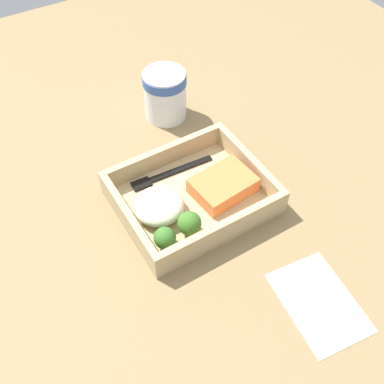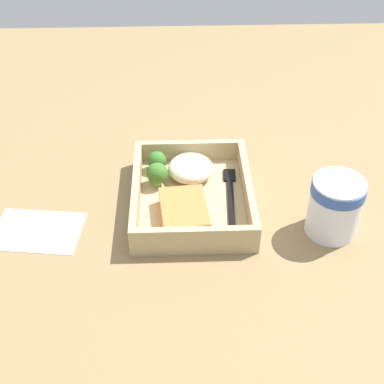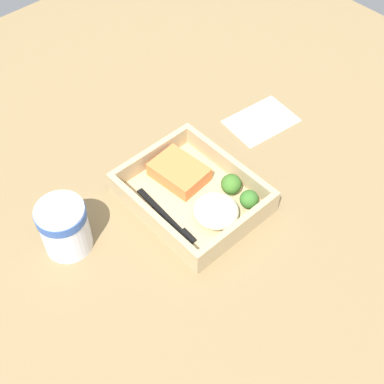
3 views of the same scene
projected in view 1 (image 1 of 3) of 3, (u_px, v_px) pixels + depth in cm
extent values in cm
cube|color=olive|center=(192.00, 206.00, 79.21)|extent=(160.00, 160.00, 2.00)
cube|color=tan|center=(192.00, 200.00, 77.98)|extent=(25.04, 20.54, 1.20)
cube|color=tan|center=(164.00, 156.00, 81.36)|extent=(25.04, 1.20, 3.95)
cube|color=tan|center=(224.00, 230.00, 70.68)|extent=(25.04, 1.20, 3.95)
cube|color=tan|center=(249.00, 164.00, 80.01)|extent=(1.20, 18.14, 3.95)
cube|color=tan|center=(129.00, 219.00, 72.03)|extent=(1.20, 18.14, 3.95)
cube|color=orange|center=(223.00, 185.00, 77.29)|extent=(10.98, 8.52, 3.08)
ellipsoid|color=beige|center=(158.00, 204.00, 74.21)|extent=(8.44, 8.25, 3.75)
cylinder|color=#7EAD64|center=(189.00, 230.00, 72.21)|extent=(1.48, 1.48, 1.49)
sphere|color=#3A6A23|center=(189.00, 223.00, 70.82)|extent=(3.89, 3.89, 3.89)
cylinder|color=#7C9B4F|center=(165.00, 243.00, 70.76)|extent=(1.34, 1.34, 1.11)
sphere|color=#356925|center=(165.00, 238.00, 69.59)|extent=(3.53, 3.53, 3.53)
cube|color=black|center=(181.00, 169.00, 81.62)|extent=(12.44, 1.82, 0.44)
cube|color=black|center=(141.00, 184.00, 79.24)|extent=(3.52, 2.39, 0.44)
cylinder|color=silver|center=(165.00, 95.00, 89.65)|extent=(8.39, 8.39, 10.19)
cylinder|color=#3356A8|center=(164.00, 79.00, 86.77)|extent=(8.64, 8.64, 1.83)
cube|color=white|center=(319.00, 302.00, 66.03)|extent=(11.65, 15.54, 0.24)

